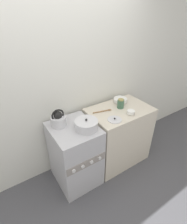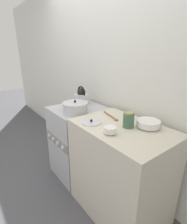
{
  "view_description": "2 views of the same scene",
  "coord_description": "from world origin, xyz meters",
  "px_view_note": "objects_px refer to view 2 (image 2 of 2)",
  "views": [
    {
      "loc": [
        -0.72,
        -1.25,
        2.14
      ],
      "look_at": [
        0.3,
        0.32,
        1.0
      ],
      "focal_mm": 28.0,
      "sensor_mm": 36.0,
      "label": 1
    },
    {
      "loc": [
        1.68,
        -0.73,
        1.54
      ],
      "look_at": [
        0.31,
        0.3,
        0.93
      ],
      "focal_mm": 28.0,
      "sensor_mm": 36.0,
      "label": 2
    }
  ],
  "objects_px": {
    "storage_jar": "(129,120)",
    "loose_pot_lid": "(91,122)",
    "kettle": "(82,97)",
    "enamel_bowl": "(148,123)",
    "small_ceramic_bowl": "(110,130)",
    "stove": "(79,141)",
    "cooking_pot": "(75,108)"
  },
  "relations": [
    {
      "from": "enamel_bowl",
      "to": "storage_jar",
      "type": "bearing_deg",
      "value": -129.83
    },
    {
      "from": "cooking_pot",
      "to": "small_ceramic_bowl",
      "type": "relative_size",
      "value": 2.82
    },
    {
      "from": "enamel_bowl",
      "to": "small_ceramic_bowl",
      "type": "height_order",
      "value": "enamel_bowl"
    },
    {
      "from": "stove",
      "to": "small_ceramic_bowl",
      "type": "bearing_deg",
      "value": -13.21
    },
    {
      "from": "enamel_bowl",
      "to": "small_ceramic_bowl",
      "type": "distance_m",
      "value": 0.36
    },
    {
      "from": "stove",
      "to": "enamel_bowl",
      "type": "distance_m",
      "value": 1.02
    },
    {
      "from": "cooking_pot",
      "to": "storage_jar",
      "type": "relative_size",
      "value": 2.07
    },
    {
      "from": "storage_jar",
      "to": "loose_pot_lid",
      "type": "bearing_deg",
      "value": -143.05
    },
    {
      "from": "stove",
      "to": "kettle",
      "type": "height_order",
      "value": "kettle"
    },
    {
      "from": "enamel_bowl",
      "to": "stove",
      "type": "bearing_deg",
      "value": -169.67
    },
    {
      "from": "stove",
      "to": "storage_jar",
      "type": "height_order",
      "value": "storage_jar"
    },
    {
      "from": "kettle",
      "to": "cooking_pot",
      "type": "height_order",
      "value": "kettle"
    },
    {
      "from": "kettle",
      "to": "small_ceramic_bowl",
      "type": "bearing_deg",
      "value": -19.52
    },
    {
      "from": "enamel_bowl",
      "to": "storage_jar",
      "type": "distance_m",
      "value": 0.17
    },
    {
      "from": "cooking_pot",
      "to": "stove",
      "type": "bearing_deg",
      "value": 138.56
    },
    {
      "from": "kettle",
      "to": "storage_jar",
      "type": "relative_size",
      "value": 1.7
    },
    {
      "from": "stove",
      "to": "storage_jar",
      "type": "relative_size",
      "value": 6.71
    },
    {
      "from": "stove",
      "to": "cooking_pot",
      "type": "distance_m",
      "value": 0.53
    },
    {
      "from": "small_ceramic_bowl",
      "to": "kettle",
      "type": "bearing_deg",
      "value": 160.48
    },
    {
      "from": "kettle",
      "to": "enamel_bowl",
      "type": "xyz_separation_m",
      "value": [
        0.99,
        0.02,
        -0.03
      ]
    },
    {
      "from": "enamel_bowl",
      "to": "kettle",
      "type": "bearing_deg",
      "value": -178.59
    },
    {
      "from": "kettle",
      "to": "storage_jar",
      "type": "xyz_separation_m",
      "value": [
        0.89,
        -0.11,
        0.0
      ]
    },
    {
      "from": "small_ceramic_bowl",
      "to": "loose_pot_lid",
      "type": "xyz_separation_m",
      "value": [
        -0.27,
        0.01,
        -0.03
      ]
    },
    {
      "from": "small_ceramic_bowl",
      "to": "enamel_bowl",
      "type": "bearing_deg",
      "value": 72.44
    },
    {
      "from": "cooking_pot",
      "to": "loose_pot_lid",
      "type": "height_order",
      "value": "cooking_pot"
    },
    {
      "from": "stove",
      "to": "loose_pot_lid",
      "type": "distance_m",
      "value": 0.71
    },
    {
      "from": "kettle",
      "to": "small_ceramic_bowl",
      "type": "distance_m",
      "value": 0.94
    },
    {
      "from": "storage_jar",
      "to": "loose_pot_lid",
      "type": "height_order",
      "value": "storage_jar"
    },
    {
      "from": "stove",
      "to": "storage_jar",
      "type": "bearing_deg",
      "value": 2.19
    },
    {
      "from": "small_ceramic_bowl",
      "to": "storage_jar",
      "type": "distance_m",
      "value": 0.21
    },
    {
      "from": "loose_pot_lid",
      "to": "enamel_bowl",
      "type": "bearing_deg",
      "value": 41.42
    },
    {
      "from": "cooking_pot",
      "to": "loose_pot_lid",
      "type": "xyz_separation_m",
      "value": [
        0.38,
        -0.06,
        -0.03
      ]
    }
  ]
}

